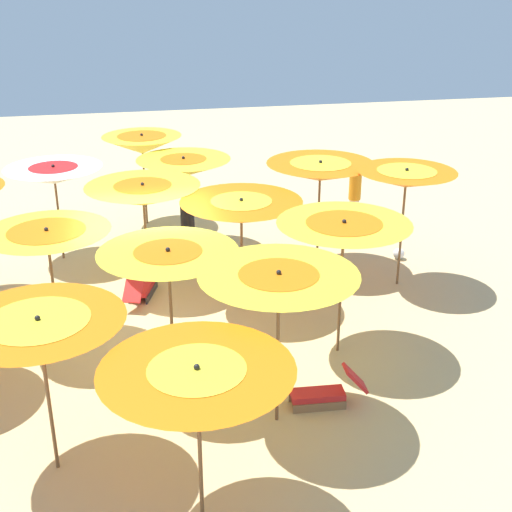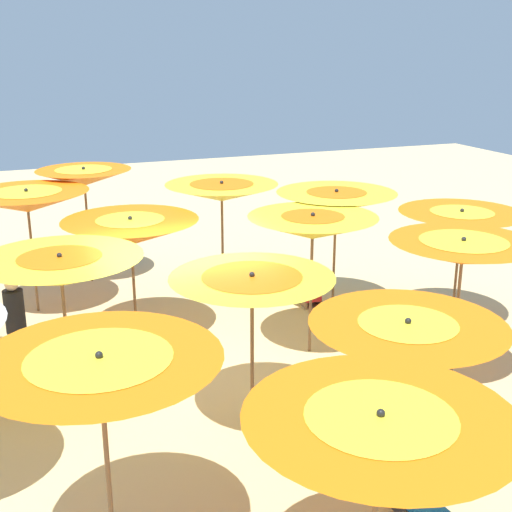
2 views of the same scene
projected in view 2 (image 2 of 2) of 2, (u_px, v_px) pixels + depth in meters
The scene contains 18 objects.
ground at pixel (187, 380), 10.48m from camera, with size 40.00×40.00×0.04m, color #D1B57F.
beach_umbrella_0 at pixel (84, 177), 14.14m from camera, with size 1.97×1.97×2.51m.
beach_umbrella_1 at pixel (27, 201), 12.51m from camera, with size 2.28×2.28×2.42m.
beach_umbrella_4 at pixel (222, 192), 13.15m from camera, with size 2.20×2.20×2.43m.
beach_umbrella_5 at pixel (131, 232), 11.36m from camera, with size 2.30×2.30×2.21m.
beach_umbrella_6 at pixel (61, 271), 9.35m from camera, with size 2.30×2.30×2.22m.
beach_umbrella_8 at pixel (336, 201), 12.43m from camera, with size 2.21×2.21×2.42m.
beach_umbrella_9 at pixel (313, 227), 10.80m from camera, with size 2.09×2.09×2.40m.
beach_umbrella_10 at pixel (252, 288), 8.59m from camera, with size 2.12×2.12×2.21m.
beach_umbrella_11 at pixel (101, 376), 6.01m from camera, with size 2.21×2.21×2.38m.
beach_umbrella_12 at pixel (461, 221), 11.91m from camera, with size 2.21×2.21×2.20m.
beach_umbrella_13 at pixel (463, 252), 9.85m from camera, with size 2.15×2.15×2.29m.
beach_umbrella_14 at pixel (407, 340), 7.25m from camera, with size 2.12×2.12×2.18m.
beach_umbrella_15 at pixel (379, 437), 5.44m from camera, with size 2.25×2.25×2.19m.
lounger_0 at pixel (305, 290), 13.65m from camera, with size 0.41×1.19×0.63m.
lounger_3 at pixel (115, 383), 9.92m from camera, with size 1.32×0.75×0.60m.
beachgoer_0 at pixel (16, 326), 10.27m from camera, with size 0.30×0.30×1.65m.
beach_ball at pixel (31, 274), 14.84m from camera, with size 0.26×0.26×0.26m, color white.
Camera 2 is at (-2.40, -9.17, 4.96)m, focal length 47.58 mm.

